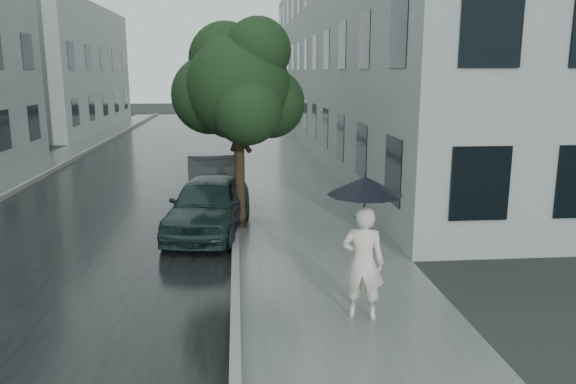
{
  "coord_description": "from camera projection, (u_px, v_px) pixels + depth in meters",
  "views": [
    {
      "loc": [
        -1.49,
        -9.05,
        3.78
      ],
      "look_at": [
        -0.45,
        2.41,
        1.3
      ],
      "focal_mm": 35.0,
      "sensor_mm": 36.0,
      "label": 1
    }
  ],
  "objects": [
    {
      "name": "car_far",
      "position": [
        214.0,
        181.0,
        16.22
      ],
      "size": [
        1.84,
        4.25,
        1.36
      ],
      "primitive_type": "imported",
      "rotation": [
        0.0,
        0.0,
        0.1
      ],
      "color": "black",
      "rests_on": "ground"
    },
    {
      "name": "lamp_post",
      "position": [
        233.0,
        96.0,
        18.09
      ],
      "size": [
        0.84,
        0.4,
        5.26
      ],
      "rotation": [
        0.0,
        0.0,
        0.18
      ],
      "color": "black",
      "rests_on": "ground"
    },
    {
      "name": "car_near",
      "position": [
        209.0,
        204.0,
        13.3
      ],
      "size": [
        2.22,
        4.22,
        1.37
      ],
      "primitive_type": "imported",
      "rotation": [
        0.0,
        0.0,
        -0.16
      ],
      "color": "#1B2E2E",
      "rests_on": "ground"
    },
    {
      "name": "kerb_far",
      "position": [
        45.0,
        174.0,
        20.65
      ],
      "size": [
        0.15,
        60.0,
        0.15
      ],
      "primitive_type": "cube",
      "color": "slate",
      "rests_on": "ground"
    },
    {
      "name": "building_near",
      "position": [
        374.0,
        57.0,
        28.26
      ],
      "size": [
        7.02,
        36.0,
        9.0
      ],
      "color": "#919E99",
      "rests_on": "ground"
    },
    {
      "name": "pedestrian",
      "position": [
        363.0,
        263.0,
        8.62
      ],
      "size": [
        0.75,
        0.6,
        1.79
      ],
      "primitive_type": "imported",
      "rotation": [
        0.0,
        0.0,
        2.85
      ],
      "color": "silver",
      "rests_on": "sidewalk"
    },
    {
      "name": "street_tree",
      "position": [
        238.0,
        86.0,
        13.16
      ],
      "size": [
        3.2,
        2.91,
        5.01
      ],
      "color": "#332619",
      "rests_on": "ground"
    },
    {
      "name": "asphalt_road",
      "position": [
        142.0,
        174.0,
        20.98
      ],
      "size": [
        6.85,
        60.0,
        0.0
      ],
      "primitive_type": "cube",
      "color": "black",
      "rests_on": "ground"
    },
    {
      "name": "sidewalk_far",
      "position": [
        19.0,
        176.0,
        20.59
      ],
      "size": [
        1.7,
        60.0,
        0.01
      ],
      "primitive_type": "cube",
      "color": "#4C5451",
      "rests_on": "ground"
    },
    {
      "name": "umbrella",
      "position": [
        365.0,
        186.0,
        8.36
      ],
      "size": [
        1.36,
        1.36,
        1.37
      ],
      "rotation": [
        0.0,
        0.0,
        0.21
      ],
      "color": "black",
      "rests_on": "ground"
    },
    {
      "name": "kerb_near",
      "position": [
        236.0,
        171.0,
        21.27
      ],
      "size": [
        0.15,
        60.0,
        0.15
      ],
      "primitive_type": "cube",
      "color": "slate",
      "rests_on": "ground"
    },
    {
      "name": "ground",
      "position": [
        326.0,
        294.0,
        9.75
      ],
      "size": [
        120.0,
        120.0,
        0.0
      ],
      "primitive_type": "plane",
      "color": "black",
      "rests_on": "ground"
    },
    {
      "name": "building_far_b",
      "position": [
        49.0,
        68.0,
        36.89
      ],
      "size": [
        7.02,
        18.0,
        8.0
      ],
      "color": "#919E99",
      "rests_on": "ground"
    },
    {
      "name": "sidewalk",
      "position": [
        284.0,
        172.0,
        21.45
      ],
      "size": [
        3.5,
        60.0,
        0.01
      ],
      "primitive_type": "cube",
      "color": "slate",
      "rests_on": "ground"
    }
  ]
}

